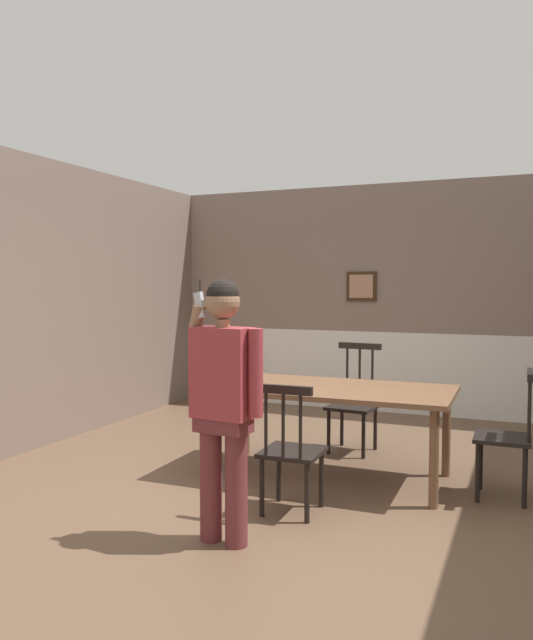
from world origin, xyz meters
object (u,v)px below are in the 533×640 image
Objects in this scene: chair_by_doorway at (354,402)px; chair_at_table_head at (508,436)px; dining_table at (327,396)px; chair_near_window at (290,450)px; person_figure at (224,394)px.

chair_by_doorway is 1.06× the size of chair_at_table_head.
dining_table is at bearing 95.63° from chair_by_doorway.
chair_at_table_head reaches higher than dining_table.
chair_at_table_head is at bearing 32.07° from chair_near_window.
chair_near_window is 0.90× the size of chair_by_doorway.
person_figure is at bearing 133.63° from chair_at_table_head.
chair_by_doorway is (-0.01, 0.90, -0.21)m from dining_table.
person_figure reaches higher than dining_table.
dining_table is 0.92m from chair_by_doorway.
chair_near_window is 0.95× the size of chair_at_table_head.
person_figure is (-0.18, -2.43, 0.46)m from chair_by_doorway.
person_figure is at bearing -108.76° from chair_near_window.
person_figure reaches higher than chair_at_table_head.
dining_table is 1.43m from chair_at_table_head.
chair_at_table_head is at bearing 153.36° from chair_by_doorway.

